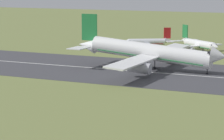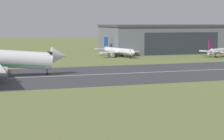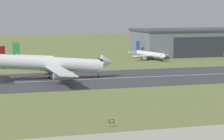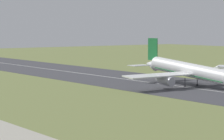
{
  "view_description": "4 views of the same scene",
  "coord_description": "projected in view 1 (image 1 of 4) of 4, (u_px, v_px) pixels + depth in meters",
  "views": [
    {
      "loc": [
        35.3,
        -27.26,
        26.29
      ],
      "look_at": [
        -8.44,
        67.9,
        8.59
      ],
      "focal_mm": 85.0,
      "sensor_mm": 36.0,
      "label": 1
    },
    {
      "loc": [
        -24.49,
        -4.06,
        15.19
      ],
      "look_at": [
        1.45,
        71.56,
        6.29
      ],
      "focal_mm": 70.0,
      "sensor_mm": 36.0,
      "label": 2
    },
    {
      "loc": [
        -53.12,
        -60.4,
        24.9
      ],
      "look_at": [
        -9.53,
        78.15,
        7.58
      ],
      "focal_mm": 85.0,
      "sensor_mm": 36.0,
      "label": 3
    },
    {
      "loc": [
        111.37,
        -9.68,
        20.44
      ],
      "look_at": [
        -6.87,
        76.29,
        8.45
      ],
      "focal_mm": 85.0,
      "sensor_mm": 36.0,
      "label": 4
    }
  ],
  "objects": [
    {
      "name": "airplane_parked_west",
      "position": [
        147.0,
        42.0,
        204.06
      ],
      "size": [
        19.41,
        18.14,
        8.45
      ],
      "color": "silver",
      "rests_on": "ground_plane"
    },
    {
      "name": "ground_plane",
      "position": [
        130.0,
        129.0,
        94.82
      ],
      "size": [
        706.9,
        706.9,
        0.0
      ],
      "primitive_type": "plane",
      "color": "olive"
    },
    {
      "name": "runway_strip",
      "position": [
        211.0,
        77.0,
        146.29
      ],
      "size": [
        466.9,
        44.59,
        0.06
      ],
      "primitive_type": "cube",
      "color": "#3D3D42",
      "rests_on": "ground_plane"
    },
    {
      "name": "airplane_landing",
      "position": [
        150.0,
        52.0,
        156.86
      ],
      "size": [
        47.42,
        55.88,
        16.15
      ],
      "color": "white",
      "rests_on": "ground_plane"
    },
    {
      "name": "airplane_parked_east",
      "position": [
        199.0,
        44.0,
        197.11
      ],
      "size": [
        22.06,
        20.11,
        9.52
      ],
      "color": "white",
      "rests_on": "ground_plane"
    },
    {
      "name": "runway_centreline",
      "position": [
        211.0,
        77.0,
        146.29
      ],
      "size": [
        420.21,
        0.7,
        0.01
      ],
      "primitive_type": "cube",
      "color": "silver",
      "rests_on": "runway_strip"
    }
  ]
}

